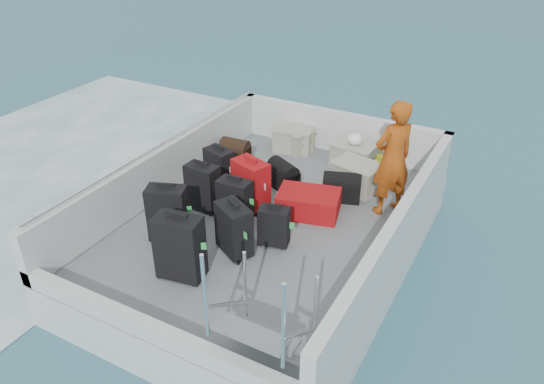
{
  "coord_description": "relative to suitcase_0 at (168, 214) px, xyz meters",
  "views": [
    {
      "loc": [
        2.89,
        -5.22,
        4.53
      ],
      "look_at": [
        -0.02,
        0.11,
        1.0
      ],
      "focal_mm": 35.0,
      "sensor_mm": 36.0,
      "label": 1
    }
  ],
  "objects": [
    {
      "name": "suitcase_5",
      "position": [
        0.5,
        1.17,
        -0.02
      ],
      "size": [
        0.57,
        0.45,
        0.69
      ],
      "primitive_type": "cube",
      "rotation": [
        0.0,
        0.0,
        -0.33
      ],
      "color": "#A40F0C",
      "rests_on": "deck"
    },
    {
      "name": "duffel_2",
      "position": [
        1.53,
        1.96,
        -0.21
      ],
      "size": [
        0.6,
        0.46,
        0.32
      ],
      "primitive_type": null,
      "rotation": [
        0.0,
        0.0,
        0.34
      ],
      "color": "black",
      "rests_on": "deck"
    },
    {
      "name": "crate_3",
      "position": [
        1.61,
        2.34,
        -0.17
      ],
      "size": [
        0.73,
        0.58,
        0.39
      ],
      "primitive_type": "cube",
      "rotation": [
        0.0,
        0.0,
        -0.23
      ],
      "color": "#AFAD98",
      "rests_on": "deck"
    },
    {
      "name": "duffel_0",
      "position": [
        -0.41,
        2.2,
        -0.21
      ],
      "size": [
        0.47,
        0.33,
        0.32
      ],
      "primitive_type": null,
      "rotation": [
        0.0,
        0.0,
        0.06
      ],
      "color": "black",
      "rests_on": "deck"
    },
    {
      "name": "suitcase_1",
      "position": [
        -0.04,
        0.8,
        -0.04
      ],
      "size": [
        0.45,
        0.27,
        0.67
      ],
      "primitive_type": "cube",
      "rotation": [
        0.0,
        0.0,
        -0.03
      ],
      "color": "black",
      "rests_on": "deck"
    },
    {
      "name": "crate_0",
      "position": [
        0.19,
        3.08,
        -0.18
      ],
      "size": [
        0.7,
        0.57,
        0.37
      ],
      "primitive_type": "cube",
      "rotation": [
        0.0,
        0.0,
        0.26
      ],
      "color": "#AFAD98",
      "rests_on": "deck"
    },
    {
      "name": "ground",
      "position": [
        0.9,
        0.98,
        -0.99
      ],
      "size": [
        160.0,
        160.0,
        0.0
      ],
      "primitive_type": "plane",
      "color": "navy",
      "rests_on": "ground"
    },
    {
      "name": "wake_foam",
      "position": [
        -3.9,
        0.98,
        -0.99
      ],
      "size": [
        10.0,
        10.0,
        0.0
      ],
      "primitive_type": "plane",
      "color": "white",
      "rests_on": "ground"
    },
    {
      "name": "white_bag",
      "position": [
        1.32,
        2.96,
        0.1
      ],
      "size": [
        0.24,
        0.24,
        0.18
      ],
      "primitive_type": "ellipsoid",
      "color": "white",
      "rests_on": "crate_2"
    },
    {
      "name": "suitcase_2",
      "position": [
        -0.17,
        1.41,
        -0.06
      ],
      "size": [
        0.48,
        0.37,
        0.62
      ],
      "primitive_type": "cube",
      "rotation": [
        0.0,
        0.0,
        -0.28
      ],
      "color": "black",
      "rests_on": "deck"
    },
    {
      "name": "deck",
      "position": [
        0.9,
        0.98,
        -0.38
      ],
      "size": [
        3.3,
        4.7,
        0.02
      ],
      "primitive_type": "cube",
      "color": "slate",
      "rests_on": "ferry_hull"
    },
    {
      "name": "suitcase_7",
      "position": [
        1.22,
        0.52,
        -0.11
      ],
      "size": [
        0.41,
        0.3,
        0.53
      ],
      "primitive_type": "cube",
      "rotation": [
        0.0,
        0.0,
        0.24
      ],
      "color": "black",
      "rests_on": "deck"
    },
    {
      "name": "ferry_hull",
      "position": [
        0.9,
        0.98,
        -0.69
      ],
      "size": [
        3.6,
        5.0,
        0.6
      ],
      "primitive_type": "cube",
      "color": "silver",
      "rests_on": "ground"
    },
    {
      "name": "duffel_1",
      "position": [
        0.63,
        1.88,
        -0.21
      ],
      "size": [
        0.57,
        0.49,
        0.32
      ],
      "primitive_type": null,
      "rotation": [
        0.0,
        0.0,
        -0.5
      ],
      "color": "black",
      "rests_on": "deck"
    },
    {
      "name": "crate_1",
      "position": [
        0.2,
        3.11,
        -0.2
      ],
      "size": [
        0.68,
        0.58,
        0.35
      ],
      "primitive_type": "cube",
      "rotation": [
        0.0,
        0.0,
        -0.37
      ],
      "color": "#AFAD98",
      "rests_on": "deck"
    },
    {
      "name": "suitcase_4",
      "position": [
        0.53,
        0.71,
        -0.05
      ],
      "size": [
        0.43,
        0.26,
        0.63
      ],
      "primitive_type": "cube",
      "rotation": [
        0.0,
        0.0,
        0.02
      ],
      "color": "black",
      "rests_on": "deck"
    },
    {
      "name": "suitcase_6",
      "position": [
        0.87,
        0.15,
        -0.04
      ],
      "size": [
        0.55,
        0.47,
        0.65
      ],
      "primitive_type": "cube",
      "rotation": [
        0.0,
        0.0,
        -0.5
      ],
      "color": "black",
      "rests_on": "deck"
    },
    {
      "name": "suitcase_0",
      "position": [
        0.0,
        0.0,
        0.0
      ],
      "size": [
        0.55,
        0.43,
        0.74
      ],
      "primitive_type": "cube",
      "rotation": [
        0.0,
        0.0,
        0.37
      ],
      "color": "black",
      "rests_on": "deck"
    },
    {
      "name": "suitcase_8",
      "position": [
        1.28,
        1.38,
        -0.21
      ],
      "size": [
        0.93,
        0.73,
        0.33
      ],
      "primitive_type": "cube",
      "rotation": [
        0.0,
        0.0,
        1.82
      ],
      "color": "#A40F0C",
      "rests_on": "deck"
    },
    {
      "name": "crate_2",
      "position": [
        1.32,
        2.96,
        -0.18
      ],
      "size": [
        0.66,
        0.48,
        0.38
      ],
      "primitive_type": "cube",
      "rotation": [
        0.0,
        0.0,
        -0.09
      ],
      "color": "#AFAD98",
      "rests_on": "deck"
    },
    {
      "name": "deck_fittings",
      "position": [
        1.25,
        0.66,
        0.0
      ],
      "size": [
        3.6,
        5.0,
        0.9
      ],
      "color": "silver",
      "rests_on": "deck"
    },
    {
      "name": "passenger",
      "position": [
        2.2,
        1.97,
        0.43
      ],
      "size": [
        0.66,
        0.7,
        1.6
      ],
      "primitive_type": "imported",
      "rotation": [
        0.0,
        0.0,
        -2.22
      ],
      "color": "orange",
      "rests_on": "deck"
    },
    {
      "name": "yellow_bag",
      "position": [
        1.68,
        3.18,
        -0.26
      ],
      "size": [
        0.28,
        0.26,
        0.22
      ],
      "primitive_type": "ellipsoid",
      "color": "yellow",
      "rests_on": "deck"
    },
    {
      "name": "suitcase_3",
      "position": [
        0.59,
        -0.53,
        0.03
      ],
      "size": [
        0.57,
        0.39,
        0.79
      ],
      "primitive_type": "cube",
      "rotation": [
        0.0,
        0.0,
        0.17
      ],
      "color": "black",
      "rests_on": "deck"
    }
  ]
}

